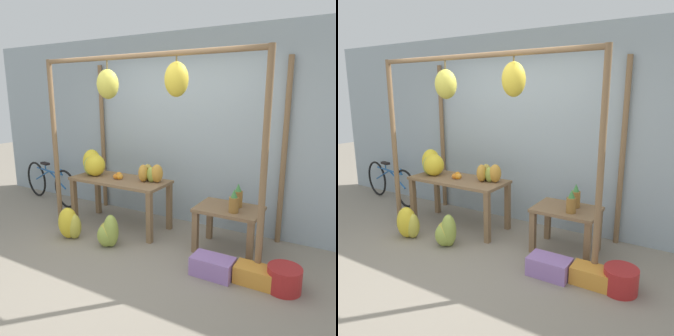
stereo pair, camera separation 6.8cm
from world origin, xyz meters
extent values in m
plane|color=gray|center=(0.00, 0.00, 0.00)|extent=(20.00, 20.00, 0.00)
cube|color=#99A8B2|center=(0.00, 1.63, 1.40)|extent=(8.00, 0.08, 2.80)
cylinder|color=brown|center=(-1.48, 0.52, 1.19)|extent=(0.07, 0.07, 2.38)
cylinder|color=brown|center=(1.48, 0.52, 1.19)|extent=(0.07, 0.07, 2.38)
cylinder|color=brown|center=(-1.48, 1.54, 1.19)|extent=(0.07, 0.07, 2.38)
cylinder|color=brown|center=(1.48, 1.54, 1.19)|extent=(0.07, 0.07, 2.38)
cylinder|color=brown|center=(0.00, 0.52, 2.35)|extent=(2.96, 0.06, 0.06)
cylinder|color=brown|center=(-0.47, 0.52, 2.27)|extent=(0.02, 0.02, 0.10)
ellipsoid|color=gold|center=(-0.47, 0.52, 2.05)|extent=(0.28, 0.25, 0.36)
cylinder|color=brown|center=(0.49, 0.52, 2.30)|extent=(0.02, 0.02, 0.05)
ellipsoid|color=gold|center=(0.49, 0.52, 2.08)|extent=(0.27, 0.24, 0.37)
cube|color=brown|center=(-0.66, 0.93, 0.71)|extent=(1.45, 0.63, 0.04)
cube|color=brown|center=(-1.33, 0.67, 0.35)|extent=(0.07, 0.07, 0.69)
cube|color=brown|center=(0.02, 0.67, 0.35)|extent=(0.07, 0.07, 0.69)
cube|color=brown|center=(-1.33, 1.19, 0.35)|extent=(0.07, 0.07, 0.69)
cube|color=brown|center=(0.02, 1.19, 0.35)|extent=(0.07, 0.07, 0.69)
cube|color=brown|center=(0.99, 0.96, 0.55)|extent=(0.78, 0.56, 0.04)
cube|color=brown|center=(0.65, 0.73, 0.26)|extent=(0.07, 0.07, 0.53)
cube|color=brown|center=(1.33, 0.73, 0.26)|extent=(0.07, 0.07, 0.53)
cube|color=brown|center=(0.65, 1.19, 0.26)|extent=(0.07, 0.07, 0.53)
cube|color=brown|center=(1.33, 1.19, 0.26)|extent=(0.07, 0.07, 0.53)
ellipsoid|color=yellow|center=(-1.08, 0.89, 0.89)|extent=(0.40, 0.40, 0.33)
ellipsoid|color=yellow|center=(-1.25, 1.00, 0.92)|extent=(0.28, 0.30, 0.37)
ellipsoid|color=#9EB247|center=(-1.17, 0.89, 0.87)|extent=(0.25, 0.27, 0.29)
sphere|color=orange|center=(-0.64, 0.90, 0.77)|extent=(0.07, 0.07, 0.07)
sphere|color=orange|center=(-0.63, 0.91, 0.77)|extent=(0.08, 0.08, 0.08)
sphere|color=orange|center=(-0.70, 0.89, 0.77)|extent=(0.08, 0.08, 0.08)
sphere|color=orange|center=(-0.72, 0.99, 0.77)|extent=(0.08, 0.08, 0.08)
cylinder|color=olive|center=(1.07, 1.05, 0.67)|extent=(0.11, 0.11, 0.20)
cone|color=#428442|center=(1.07, 1.05, 0.82)|extent=(0.08, 0.08, 0.10)
cylinder|color=olive|center=(1.09, 0.84, 0.66)|extent=(0.11, 0.11, 0.18)
cone|color=#428442|center=(1.09, 0.84, 0.80)|extent=(0.08, 0.08, 0.10)
ellipsoid|color=gold|center=(-0.95, 0.27, 0.18)|extent=(0.22, 0.21, 0.35)
ellipsoid|color=yellow|center=(-1.03, 0.25, 0.21)|extent=(0.33, 0.31, 0.43)
ellipsoid|color=#9EB247|center=(-0.36, 0.33, 0.21)|extent=(0.29, 0.28, 0.43)
ellipsoid|color=gold|center=(-0.41, 0.33, 0.16)|extent=(0.31, 0.32, 0.32)
ellipsoid|color=#9EB247|center=(-0.41, 0.31, 0.15)|extent=(0.33, 0.33, 0.31)
cube|color=#9970B7|center=(1.04, 0.33, 0.10)|extent=(0.45, 0.27, 0.21)
cylinder|color=#AD2323|center=(1.77, 0.43, 0.13)|extent=(0.34, 0.34, 0.25)
torus|color=black|center=(-2.99, 1.32, 0.33)|extent=(0.66, 0.17, 0.67)
torus|color=black|center=(-1.99, 1.11, 0.33)|extent=(0.66, 0.17, 0.67)
cylinder|color=#235B9E|center=(-2.49, 1.22, 0.57)|extent=(0.86, 0.21, 0.03)
cylinder|color=#235B9E|center=(-2.74, 1.27, 0.45)|extent=(0.52, 0.13, 0.26)
cylinder|color=#235B9E|center=(-2.24, 1.17, 0.45)|extent=(0.52, 0.13, 0.26)
cylinder|color=#235B9E|center=(-2.62, 1.24, 0.62)|extent=(0.02, 0.02, 0.10)
cube|color=black|center=(-2.62, 1.24, 0.69)|extent=(0.21, 0.12, 0.04)
cylinder|color=#235B9E|center=(-2.09, 1.13, 0.62)|extent=(0.02, 0.02, 0.10)
ellipsoid|color=#93A33D|center=(-0.16, 1.00, 0.84)|extent=(0.15, 0.14, 0.21)
ellipsoid|color=#B2993D|center=(-0.27, 1.08, 0.85)|extent=(0.17, 0.15, 0.23)
ellipsoid|color=gold|center=(-0.09, 1.03, 0.86)|extent=(0.22, 0.22, 0.26)
ellipsoid|color=gold|center=(-0.27, 0.97, 0.85)|extent=(0.15, 0.17, 0.24)
cube|color=orange|center=(1.49, 0.40, 0.09)|extent=(0.41, 0.24, 0.19)
camera|label=1|loc=(2.23, -2.71, 1.93)|focal=35.00mm
camera|label=2|loc=(2.29, -2.67, 1.93)|focal=35.00mm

